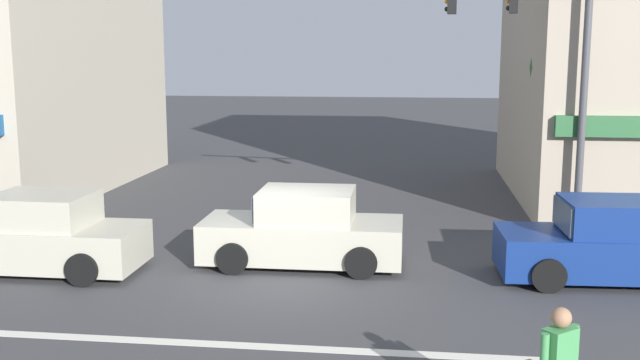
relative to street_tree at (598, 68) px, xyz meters
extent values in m
plane|color=#3D3D3F|center=(-7.40, -6.99, -3.93)|extent=(120.00, 120.00, 0.00)
cube|color=silver|center=(-7.40, -10.49, -3.92)|extent=(9.00, 0.24, 0.01)
cylinder|color=#4C3823|center=(0.00, 0.00, -2.62)|extent=(0.32, 0.32, 2.61)
sphere|color=#28602D|center=(0.00, 0.00, 0.02)|extent=(3.55, 3.55, 3.55)
cylinder|color=brown|center=(-14.82, -3.33, -0.04)|extent=(0.22, 0.22, 7.77)
cylinder|color=brown|center=(0.44, 1.83, -0.03)|extent=(0.22, 0.22, 7.79)
cylinder|color=#47474C|center=(-0.89, -2.65, -0.83)|extent=(0.18, 0.18, 6.20)
cube|color=black|center=(-2.55, -2.40, 1.62)|extent=(0.23, 0.27, 0.60)
sphere|color=orange|center=(-2.67, -2.38, 1.62)|extent=(0.12, 0.12, 0.12)
sphere|color=black|center=(-2.67, -2.38, 1.44)|extent=(0.12, 0.12, 0.12)
cube|color=black|center=(-3.98, -2.19, 1.62)|extent=(0.23, 0.27, 0.60)
sphere|color=orange|center=(-4.10, -2.17, 1.62)|extent=(0.12, 0.12, 0.12)
sphere|color=black|center=(-4.10, -2.17, 1.44)|extent=(0.12, 0.12, 0.12)
cube|color=#B7B29E|center=(-12.20, -7.20, -3.39)|extent=(4.10, 1.71, 0.80)
cube|color=#B7B29E|center=(-12.10, -7.20, -2.67)|extent=(1.90, 1.56, 0.64)
cylinder|color=black|center=(-13.48, -6.35, -3.61)|extent=(0.64, 0.18, 0.64)
cylinder|color=black|center=(-10.93, -8.04, -3.61)|extent=(0.64, 0.18, 0.64)
cylinder|color=black|center=(-10.93, -6.34, -3.61)|extent=(0.64, 0.18, 0.64)
cube|color=navy|center=(-1.09, -6.40, -3.39)|extent=(4.17, 1.88, 0.80)
cube|color=navy|center=(-0.99, -6.40, -2.67)|extent=(1.97, 1.64, 0.64)
cube|color=#475666|center=(-1.96, -6.44, -2.67)|extent=(0.12, 1.44, 0.54)
cylinder|color=black|center=(-2.32, -7.31, -3.61)|extent=(0.65, 0.21, 0.64)
cylinder|color=black|center=(-2.40, -5.61, -3.61)|extent=(0.65, 0.21, 0.64)
cube|color=#B7B29E|center=(-7.06, -6.07, -3.39)|extent=(4.11, 1.73, 0.80)
cube|color=#B7B29E|center=(-6.96, -6.07, -2.67)|extent=(1.91, 1.57, 0.64)
cube|color=#475666|center=(-7.93, -6.08, -2.67)|extent=(0.07, 1.44, 0.54)
cylinder|color=black|center=(-8.32, -6.93, -3.61)|extent=(0.64, 0.19, 0.64)
cylinder|color=black|center=(-8.34, -5.23, -3.61)|extent=(0.64, 0.19, 0.64)
cylinder|color=black|center=(-5.78, -6.91, -3.61)|extent=(0.64, 0.19, 0.64)
cylinder|color=black|center=(-5.80, -5.21, -3.61)|extent=(0.64, 0.19, 0.64)
cube|color=#3F8C4C|center=(-3.21, -13.05, -2.78)|extent=(0.42, 0.40, 0.58)
sphere|color=#9E7051|center=(-3.21, -13.05, -2.37)|extent=(0.22, 0.22, 0.22)
cylinder|color=#3F8C4C|center=(-3.03, -12.89, -2.78)|extent=(0.09, 0.09, 0.56)
cylinder|color=#3F8C4C|center=(-3.39, -13.20, -2.78)|extent=(0.09, 0.09, 0.56)
camera|label=1|loc=(-4.79, -20.89, 0.41)|focal=42.00mm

